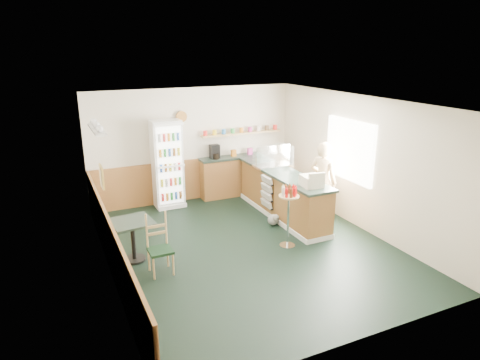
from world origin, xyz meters
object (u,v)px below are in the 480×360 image
display_case (273,157)px  cafe_table (133,233)px  cash_register (312,181)px  drinks_fridge (168,164)px  shopkeeper (323,181)px  cafe_chair (159,242)px  condiment_stand (289,206)px

display_case → cafe_table: bearing=-161.1°
display_case → cash_register: size_ratio=2.17×
display_case → cafe_table: (-3.40, -1.16, -0.72)m
drinks_fridge → shopkeeper: 3.53m
shopkeeper → cafe_table: bearing=68.7°
cash_register → cafe_table: size_ratio=0.52×
display_case → cash_register: (0.00, -1.53, -0.13)m
shopkeeper → drinks_fridge: bearing=27.9°
display_case → cafe_table: size_ratio=1.13×
drinks_fridge → display_case: bearing=-30.2°
shopkeeper → cafe_chair: size_ratio=1.68×
cash_register → condiment_stand: 0.79m
shopkeeper → cafe_table: size_ratio=2.28×
cash_register → display_case: bearing=96.2°
condiment_stand → display_case: bearing=69.7°
cafe_chair → drinks_fridge: bearing=70.8°
cash_register → shopkeeper: bearing=46.4°
cash_register → drinks_fridge: bearing=133.5°
cash_register → condiment_stand: bearing=-151.3°
drinks_fridge → display_case: 2.43m
display_case → cash_register: display_case is taller
drinks_fridge → cafe_chair: drinks_fridge is taller
drinks_fridge → cafe_chair: bearing=-108.8°
cafe_table → cafe_chair: 0.63m
display_case → cafe_chair: size_ratio=0.83×
cash_register → cafe_chair: (-3.09, -0.18, -0.59)m
shopkeeper → cafe_table: (-4.10, -0.22, -0.33)m
drinks_fridge → cafe_table: bearing=-118.8°
drinks_fridge → cafe_chair: size_ratio=2.00×
cash_register → cafe_chair: cash_register is taller
cafe_chair → cafe_table: bearing=119.4°
drinks_fridge → condiment_stand: drinks_fridge is taller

